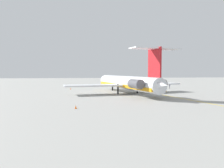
{
  "coord_description": "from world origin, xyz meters",
  "views": [
    {
      "loc": [
        -66.09,
        24.11,
        6.3
      ],
      "look_at": [
        -3.06,
        15.05,
        2.68
      ],
      "focal_mm": 36.73,
      "sensor_mm": 36.0,
      "label": 1
    }
  ],
  "objects_px": {
    "ground_crew_near_nose": "(134,85)",
    "safety_cone_nose": "(71,89)",
    "safety_cone_wingtip": "(76,107)",
    "ground_crew_near_tail": "(170,86)",
    "main_jetliner": "(128,83)"
  },
  "relations": [
    {
      "from": "ground_crew_near_tail",
      "to": "safety_cone_nose",
      "type": "relative_size",
      "value": 3.11
    },
    {
      "from": "main_jetliner",
      "to": "safety_cone_nose",
      "type": "distance_m",
      "value": 24.01
    },
    {
      "from": "ground_crew_near_nose",
      "to": "safety_cone_nose",
      "type": "relative_size",
      "value": 3.21
    },
    {
      "from": "main_jetliner",
      "to": "safety_cone_wingtip",
      "type": "bearing_deg",
      "value": 136.62
    },
    {
      "from": "ground_crew_near_nose",
      "to": "ground_crew_near_tail",
      "type": "xyz_separation_m",
      "value": [
        -6.47,
        -11.53,
        -0.03
      ]
    },
    {
      "from": "main_jetliner",
      "to": "safety_cone_nose",
      "type": "xyz_separation_m",
      "value": [
        17.49,
        16.2,
        -2.84
      ]
    },
    {
      "from": "ground_crew_near_nose",
      "to": "safety_cone_nose",
      "type": "height_order",
      "value": "ground_crew_near_nose"
    },
    {
      "from": "safety_cone_wingtip",
      "to": "main_jetliner",
      "type": "bearing_deg",
      "value": -30.53
    },
    {
      "from": "ground_crew_near_nose",
      "to": "ground_crew_near_tail",
      "type": "relative_size",
      "value": 1.03
    },
    {
      "from": "ground_crew_near_nose",
      "to": "safety_cone_wingtip",
      "type": "height_order",
      "value": "ground_crew_near_nose"
    },
    {
      "from": "main_jetliner",
      "to": "ground_crew_near_tail",
      "type": "xyz_separation_m",
      "value": [
        15.84,
        -18.72,
        -2.03
      ]
    },
    {
      "from": "safety_cone_nose",
      "to": "safety_cone_wingtip",
      "type": "bearing_deg",
      "value": -176.81
    },
    {
      "from": "safety_cone_nose",
      "to": "safety_cone_wingtip",
      "type": "height_order",
      "value": "same"
    },
    {
      "from": "safety_cone_nose",
      "to": "safety_cone_wingtip",
      "type": "xyz_separation_m",
      "value": [
        -41.06,
        -2.29,
        0.0
      ]
    },
    {
      "from": "safety_cone_nose",
      "to": "ground_crew_near_tail",
      "type": "bearing_deg",
      "value": -92.7
    }
  ]
}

